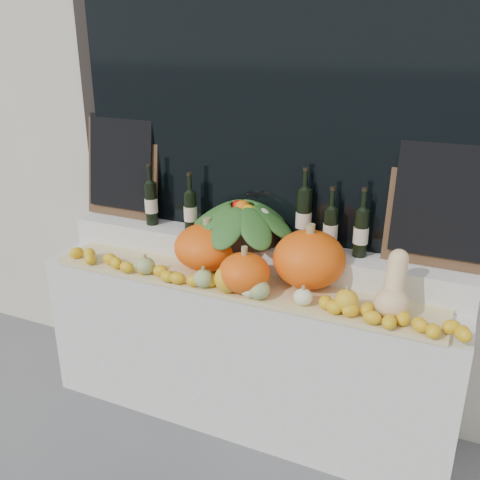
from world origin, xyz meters
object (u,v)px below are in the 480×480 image
object	(u,v)px
butternut_squash	(393,291)
wine_bottle_tall	(304,217)
pumpkin_right	(309,259)
produce_bowl	(242,220)
pumpkin_left	(208,247)

from	to	relation	value
butternut_squash	wine_bottle_tall	world-z (taller)	wine_bottle_tall
pumpkin_right	butternut_squash	world-z (taller)	butternut_squash
butternut_squash	produce_bowl	xyz separation A→B (m)	(-0.87, 0.28, 0.12)
produce_bowl	wine_bottle_tall	xyz separation A→B (m)	(0.33, 0.05, 0.05)
pumpkin_right	butternut_squash	bearing A→B (deg)	-16.98
pumpkin_left	produce_bowl	distance (m)	0.24
pumpkin_left	wine_bottle_tall	distance (m)	0.54
produce_bowl	wine_bottle_tall	size ratio (longest dim) A/B	1.51
butternut_squash	wine_bottle_tall	size ratio (longest dim) A/B	0.70
pumpkin_right	produce_bowl	xyz separation A→B (m)	(-0.43, 0.14, 0.10)
pumpkin_right	wine_bottle_tall	xyz separation A→B (m)	(-0.10, 0.19, 0.15)
pumpkin_left	produce_bowl	size ratio (longest dim) A/B	0.56
butternut_squash	produce_bowl	size ratio (longest dim) A/B	0.46
pumpkin_left	pumpkin_right	world-z (taller)	pumpkin_right
pumpkin_right	wine_bottle_tall	world-z (taller)	wine_bottle_tall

